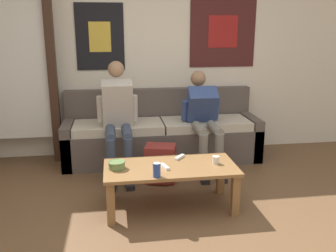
% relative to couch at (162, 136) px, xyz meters
% --- Properties ---
extents(ground_plane, '(18.00, 18.00, 0.00)m').
position_rel_couch_xyz_m(ground_plane, '(-0.03, -2.02, -0.30)').
color(ground_plane, brown).
extents(wall_back, '(10.00, 0.07, 2.55)m').
position_rel_couch_xyz_m(wall_back, '(-0.03, 0.35, 0.98)').
color(wall_back, silver).
rests_on(wall_back, ground_plane).
extents(door_frame, '(1.00, 0.10, 2.15)m').
position_rel_couch_xyz_m(door_frame, '(-1.75, 0.14, 0.90)').
color(door_frame, '#382319').
rests_on(door_frame, ground_plane).
extents(couch, '(2.42, 0.71, 0.87)m').
position_rel_couch_xyz_m(couch, '(0.00, 0.00, 0.00)').
color(couch, '#564C47').
rests_on(couch, ground_plane).
extents(coffee_table, '(1.21, 0.58, 0.41)m').
position_rel_couch_xyz_m(coffee_table, '(-0.10, -1.34, 0.05)').
color(coffee_table, olive).
rests_on(coffee_table, ground_plane).
extents(person_seated_adult, '(0.47, 0.88, 1.27)m').
position_rel_couch_xyz_m(person_seated_adult, '(-0.55, -0.37, 0.39)').
color(person_seated_adult, '#384256').
rests_on(person_seated_adult, ground_plane).
extents(person_seated_teen, '(0.47, 1.00, 1.12)m').
position_rel_couch_xyz_m(person_seated_teen, '(0.46, -0.32, 0.33)').
color(person_seated_teen, gray).
rests_on(person_seated_teen, ground_plane).
extents(backpack, '(0.37, 0.33, 0.41)m').
position_rel_couch_xyz_m(backpack, '(-0.11, -0.73, -0.10)').
color(backpack, maroon).
rests_on(backpack, ground_plane).
extents(ceramic_bowl, '(0.16, 0.16, 0.07)m').
position_rel_couch_xyz_m(ceramic_bowl, '(-0.58, -1.34, 0.15)').
color(ceramic_bowl, '#607F47').
rests_on(ceramic_bowl, coffee_table).
extents(pillar_candle, '(0.06, 0.06, 0.08)m').
position_rel_couch_xyz_m(pillar_candle, '(0.33, -1.34, 0.15)').
color(pillar_candle, silver).
rests_on(pillar_candle, coffee_table).
extents(drink_can_blue, '(0.07, 0.07, 0.12)m').
position_rel_couch_xyz_m(drink_can_blue, '(-0.25, -1.58, 0.18)').
color(drink_can_blue, '#28479E').
rests_on(drink_can_blue, coffee_table).
extents(game_controller_near_left, '(0.07, 0.15, 0.03)m').
position_rel_couch_xyz_m(game_controller_near_left, '(-0.16, -1.38, 0.13)').
color(game_controller_near_left, white).
rests_on(game_controller_near_left, coffee_table).
extents(game_controller_near_right, '(0.12, 0.13, 0.03)m').
position_rel_couch_xyz_m(game_controller_near_right, '(0.02, -1.16, 0.13)').
color(game_controller_near_right, white).
rests_on(game_controller_near_right, coffee_table).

